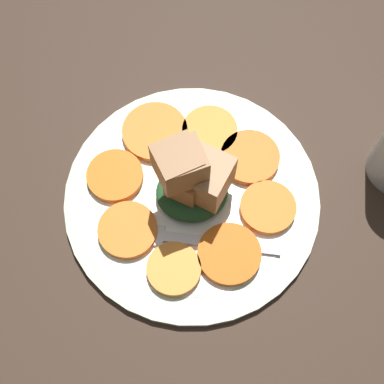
{
  "coord_description": "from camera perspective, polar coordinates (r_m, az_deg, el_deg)",
  "views": [
    {
      "loc": [
        -2.36,
        -22.57,
        57.45
      ],
      "look_at": [
        0.0,
        0.0,
        4.1
      ],
      "focal_mm": 50.0,
      "sensor_mm": 36.0,
      "label": 1
    }
  ],
  "objects": [
    {
      "name": "carrot_slice_6",
      "position": [
        0.56,
        -1.95,
        -8.2
      ],
      "size": [
        5.68,
        5.68,
        0.86
      ],
      "primitive_type": "cylinder",
      "color": "orange",
      "rests_on": "plate"
    },
    {
      "name": "plate",
      "position": [
        0.59,
        0.0,
        -0.6
      ],
      "size": [
        28.28,
        28.28,
        1.05
      ],
      "color": "beige",
      "rests_on": "table_slab"
    },
    {
      "name": "carrot_slice_2",
      "position": [
        0.62,
        1.91,
        6.53
      ],
      "size": [
        6.41,
        6.41,
        0.86
      ],
      "primitive_type": "cylinder",
      "color": "orange",
      "rests_on": "plate"
    },
    {
      "name": "center_pile",
      "position": [
        0.55,
        -0.05,
        1.34
      ],
      "size": [
        8.74,
        7.08,
        10.25
      ],
      "color": "#235128",
      "rests_on": "plate"
    },
    {
      "name": "carrot_slice_4",
      "position": [
        0.6,
        -8.21,
        1.72
      ],
      "size": [
        6.29,
        6.29,
        0.86
      ],
      "primitive_type": "cylinder",
      "color": "orange",
      "rests_on": "plate"
    },
    {
      "name": "table_slab",
      "position": [
        0.61,
        0.0,
        -1.14
      ],
      "size": [
        120.0,
        120.0,
        2.0
      ],
      "primitive_type": "cube",
      "color": "#38281E",
      "rests_on": "ground"
    },
    {
      "name": "carrot_slice_5",
      "position": [
        0.57,
        -6.87,
        -4.04
      ],
      "size": [
        6.36,
        6.36,
        0.86
      ],
      "primitive_type": "cylinder",
      "color": "orange",
      "rests_on": "plate"
    },
    {
      "name": "carrot_slice_3",
      "position": [
        0.62,
        -3.97,
        6.42
      ],
      "size": [
        7.56,
        7.56,
        0.86
      ],
      "primitive_type": "cylinder",
      "color": "orange",
      "rests_on": "plate"
    },
    {
      "name": "carrot_slice_1",
      "position": [
        0.61,
        6.2,
        3.7
      ],
      "size": [
        6.72,
        6.72,
        0.86
      ],
      "primitive_type": "cylinder",
      "color": "orange",
      "rests_on": "plate"
    },
    {
      "name": "fork",
      "position": [
        0.57,
        -0.5,
        -5.06
      ],
      "size": [
        18.81,
        5.99,
        0.4
      ],
      "rotation": [
        0.0,
        0.0,
        -0.23
      ],
      "color": "silver",
      "rests_on": "plate"
    },
    {
      "name": "carrot_slice_0",
      "position": [
        0.58,
        8.09,
        -1.64
      ],
      "size": [
        6.11,
        6.11,
        0.86
      ],
      "primitive_type": "cylinder",
      "color": "orange",
      "rests_on": "plate"
    },
    {
      "name": "carrot_slice_7",
      "position": [
        0.56,
        3.99,
        -6.62
      ],
      "size": [
        6.73,
        6.73,
        0.86
      ],
      "primitive_type": "cylinder",
      "color": "#D45F13",
      "rests_on": "plate"
    }
  ]
}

